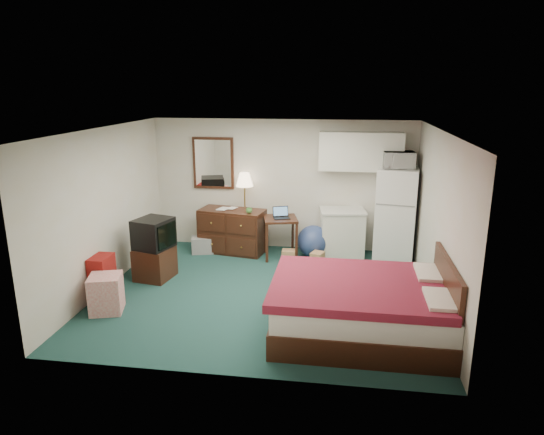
% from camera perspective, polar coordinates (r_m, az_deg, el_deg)
% --- Properties ---
extents(floor, '(5.00, 4.50, 0.01)m').
position_cam_1_polar(floor, '(7.61, -0.92, -8.83)').
color(floor, '#173A3B').
rests_on(floor, ground).
extents(ceiling, '(5.00, 4.50, 0.01)m').
position_cam_1_polar(ceiling, '(6.97, -1.01, 10.27)').
color(ceiling, beige).
rests_on(ceiling, walls).
extents(walls, '(5.01, 4.51, 2.50)m').
position_cam_1_polar(walls, '(7.19, -0.96, 0.29)').
color(walls, beige).
rests_on(walls, floor).
extents(mirror, '(0.80, 0.06, 1.00)m').
position_cam_1_polar(mirror, '(9.51, -6.91, 6.38)').
color(mirror, white).
rests_on(mirror, walls).
extents(upper_cabinets, '(1.50, 0.35, 0.70)m').
position_cam_1_polar(upper_cabinets, '(9.01, 10.41, 7.66)').
color(upper_cabinets, silver).
rests_on(upper_cabinets, walls).
extents(headboard, '(0.06, 1.56, 1.00)m').
position_cam_1_polar(headboard, '(6.46, 19.77, -9.03)').
color(headboard, black).
rests_on(headboard, walls).
extents(dresser, '(1.30, 0.76, 0.84)m').
position_cam_1_polar(dresser, '(9.30, -4.70, -1.57)').
color(dresser, black).
rests_on(dresser, floor).
extents(floor_lamp, '(0.35, 0.35, 1.51)m').
position_cam_1_polar(floor_lamp, '(9.36, -3.20, 0.71)').
color(floor_lamp, '#B28C3B').
rests_on(floor_lamp, floor).
extents(desk, '(0.72, 0.72, 0.76)m').
position_cam_1_polar(desk, '(9.00, 0.98, -2.36)').
color(desk, black).
rests_on(desk, floor).
extents(exercise_ball, '(0.67, 0.67, 0.60)m').
position_cam_1_polar(exercise_ball, '(9.06, 4.88, -2.81)').
color(exercise_ball, navy).
rests_on(exercise_ball, floor).
extents(kitchen_counter, '(0.85, 0.69, 0.86)m').
position_cam_1_polar(kitchen_counter, '(9.16, 8.21, -1.87)').
color(kitchen_counter, silver).
rests_on(kitchen_counter, floor).
extents(fridge, '(0.81, 0.81, 1.69)m').
position_cam_1_polar(fridge, '(9.08, 14.40, 0.38)').
color(fridge, white).
rests_on(fridge, floor).
extents(bed, '(2.20, 1.72, 0.70)m').
position_cam_1_polar(bed, '(6.41, 10.41, -10.49)').
color(bed, '#650710').
rests_on(bed, floor).
extents(tv_stand, '(0.62, 0.66, 0.53)m').
position_cam_1_polar(tv_stand, '(8.29, -13.62, -5.21)').
color(tv_stand, black).
rests_on(tv_stand, floor).
extents(suitcase, '(0.26, 0.42, 0.68)m').
position_cam_1_polar(suitcase, '(7.71, -19.31, -6.70)').
color(suitcase, maroon).
rests_on(suitcase, floor).
extents(retail_box, '(0.53, 0.53, 0.54)m').
position_cam_1_polar(retail_box, '(7.31, -18.94, -8.47)').
color(retail_box, silver).
rests_on(retail_box, floor).
extents(file_bin, '(0.51, 0.44, 0.31)m').
position_cam_1_polar(file_bin, '(9.41, -8.08, -3.17)').
color(file_bin, gray).
rests_on(file_bin, floor).
extents(cardboard_box_a, '(0.25, 0.21, 0.20)m').
position_cam_1_polar(cardboard_box_a, '(8.89, 1.97, -4.47)').
color(cardboard_box_a, tan).
rests_on(cardboard_box_a, floor).
extents(cardboard_box_b, '(0.27, 0.29, 0.24)m').
position_cam_1_polar(cardboard_box_b, '(8.72, 5.35, -4.83)').
color(cardboard_box_b, tan).
rests_on(cardboard_box_b, floor).
extents(laptop, '(0.35, 0.32, 0.20)m').
position_cam_1_polar(laptop, '(8.83, 1.14, 0.52)').
color(laptop, black).
rests_on(laptop, desk).
extents(crt_tv, '(0.67, 0.70, 0.49)m').
position_cam_1_polar(crt_tv, '(8.14, -13.76, -1.83)').
color(crt_tv, black).
rests_on(crt_tv, tv_stand).
extents(microwave, '(0.55, 0.32, 0.36)m').
position_cam_1_polar(microwave, '(8.84, 14.70, 6.78)').
color(microwave, white).
rests_on(microwave, fridge).
extents(book_a, '(0.18, 0.08, 0.25)m').
position_cam_1_polar(book_a, '(9.24, -6.26, 1.77)').
color(book_a, tan).
rests_on(book_a, dresser).
extents(book_b, '(0.14, 0.07, 0.20)m').
position_cam_1_polar(book_b, '(9.28, -5.11, 1.68)').
color(book_b, tan).
rests_on(book_b, dresser).
extents(mug, '(0.13, 0.10, 0.12)m').
position_cam_1_polar(mug, '(8.91, -2.71, 0.90)').
color(mug, '#4A883C').
rests_on(mug, dresser).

